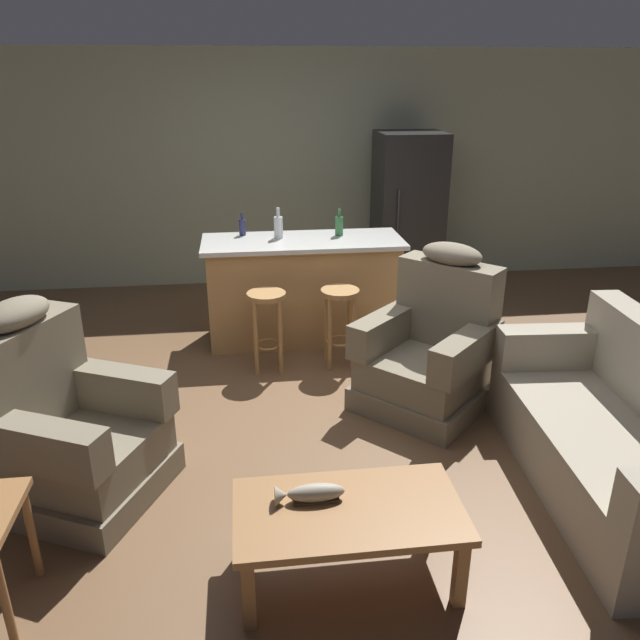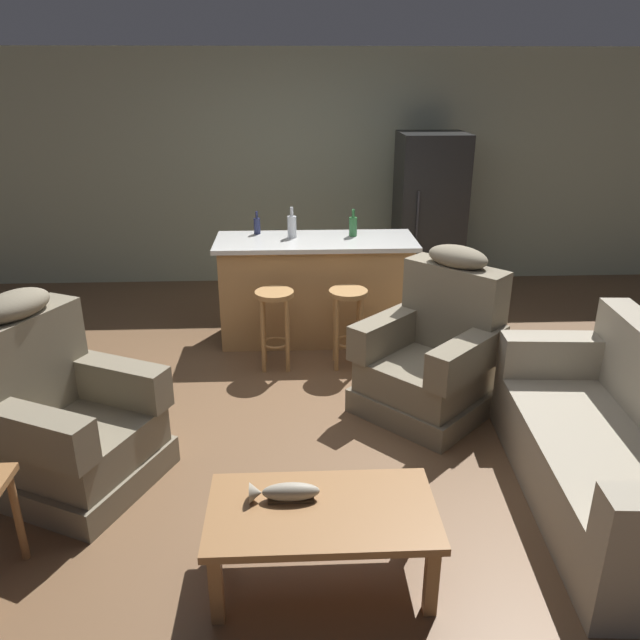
{
  "view_description": "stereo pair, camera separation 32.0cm",
  "coord_description": "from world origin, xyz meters",
  "px_view_note": "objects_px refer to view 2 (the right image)",
  "views": [
    {
      "loc": [
        -0.54,
        -4.08,
        2.36
      ],
      "look_at": [
        -0.03,
        -0.1,
        0.75
      ],
      "focal_mm": 35.0,
      "sensor_mm": 36.0,
      "label": 1
    },
    {
      "loc": [
        -0.22,
        -4.11,
        2.36
      ],
      "look_at": [
        -0.03,
        -0.1,
        0.75
      ],
      "focal_mm": 35.0,
      "sensor_mm": 36.0,
      "label": 2
    }
  ],
  "objects_px": {
    "couch": "(621,454)",
    "bottle_tall_green": "(353,226)",
    "recliner_near_lamp": "(63,420)",
    "kitchen_island": "(316,289)",
    "bottle_wine_dark": "(257,225)",
    "fish_figurine": "(284,492)",
    "bar_stool_right": "(348,314)",
    "bottle_short_amber": "(292,226)",
    "bar_stool_left": "(275,315)",
    "recliner_near_island": "(434,355)",
    "refrigerator": "(428,216)",
    "coffee_table": "(322,518)"
  },
  "relations": [
    {
      "from": "couch",
      "to": "recliner_near_lamp",
      "type": "relative_size",
      "value": 1.63
    },
    {
      "from": "fish_figurine",
      "to": "refrigerator",
      "type": "distance_m",
      "value": 4.46
    },
    {
      "from": "coffee_table",
      "to": "recliner_near_lamp",
      "type": "bearing_deg",
      "value": 149.66
    },
    {
      "from": "kitchen_island",
      "to": "bottle_short_amber",
      "type": "height_order",
      "value": "bottle_short_amber"
    },
    {
      "from": "recliner_near_island",
      "to": "bar_stool_right",
      "type": "height_order",
      "value": "recliner_near_island"
    },
    {
      "from": "coffee_table",
      "to": "recliner_near_island",
      "type": "bearing_deg",
      "value": 61.65
    },
    {
      "from": "couch",
      "to": "bottle_tall_green",
      "type": "distance_m",
      "value": 3.02
    },
    {
      "from": "couch",
      "to": "fish_figurine",
      "type": "bearing_deg",
      "value": 16.45
    },
    {
      "from": "recliner_near_island",
      "to": "kitchen_island",
      "type": "height_order",
      "value": "recliner_near_island"
    },
    {
      "from": "recliner_near_island",
      "to": "couch",
      "type": "bearing_deg",
      "value": 80.36
    },
    {
      "from": "recliner_near_island",
      "to": "bar_stool_right",
      "type": "bearing_deg",
      "value": -96.27
    },
    {
      "from": "couch",
      "to": "bottle_tall_green",
      "type": "bearing_deg",
      "value": -60.19
    },
    {
      "from": "bar_stool_left",
      "to": "bottle_tall_green",
      "type": "bearing_deg",
      "value": 45.88
    },
    {
      "from": "kitchen_island",
      "to": "refrigerator",
      "type": "distance_m",
      "value": 1.8
    },
    {
      "from": "fish_figurine",
      "to": "bar_stool_right",
      "type": "bearing_deg",
      "value": 77.49
    },
    {
      "from": "couch",
      "to": "bar_stool_left",
      "type": "xyz_separation_m",
      "value": [
        -1.99,
        1.91,
        0.13
      ]
    },
    {
      "from": "fish_figurine",
      "to": "bar_stool_right",
      "type": "xyz_separation_m",
      "value": [
        0.52,
        2.33,
        0.01
      ]
    },
    {
      "from": "bar_stool_right",
      "to": "bottle_wine_dark",
      "type": "xyz_separation_m",
      "value": [
        -0.78,
        0.86,
        0.56
      ]
    },
    {
      "from": "kitchen_island",
      "to": "bar_stool_left",
      "type": "relative_size",
      "value": 2.65
    },
    {
      "from": "bottle_wine_dark",
      "to": "fish_figurine",
      "type": "bearing_deg",
      "value": -85.38
    },
    {
      "from": "bottle_short_amber",
      "to": "refrigerator",
      "type": "bearing_deg",
      "value": 36.91
    },
    {
      "from": "bar_stool_right",
      "to": "bottle_short_amber",
      "type": "relative_size",
      "value": 2.47
    },
    {
      "from": "refrigerator",
      "to": "bottle_tall_green",
      "type": "height_order",
      "value": "refrigerator"
    },
    {
      "from": "couch",
      "to": "recliner_near_island",
      "type": "bearing_deg",
      "value": -51.47
    },
    {
      "from": "recliner_near_island",
      "to": "bottle_tall_green",
      "type": "relative_size",
      "value": 4.88
    },
    {
      "from": "refrigerator",
      "to": "recliner_near_island",
      "type": "bearing_deg",
      "value": -100.37
    },
    {
      "from": "couch",
      "to": "recliner_near_lamp",
      "type": "distance_m",
      "value": 3.25
    },
    {
      "from": "bar_stool_right",
      "to": "bottle_short_amber",
      "type": "height_order",
      "value": "bottle_short_amber"
    },
    {
      "from": "bottle_short_amber",
      "to": "fish_figurine",
      "type": "bearing_deg",
      "value": -91.21
    },
    {
      "from": "bar_stool_left",
      "to": "bottle_short_amber",
      "type": "distance_m",
      "value": 0.93
    },
    {
      "from": "coffee_table",
      "to": "bottle_tall_green",
      "type": "height_order",
      "value": "bottle_tall_green"
    },
    {
      "from": "bottle_wine_dark",
      "to": "bar_stool_right",
      "type": "bearing_deg",
      "value": -47.86
    },
    {
      "from": "fish_figurine",
      "to": "couch",
      "type": "distance_m",
      "value": 1.95
    },
    {
      "from": "recliner_near_lamp",
      "to": "bottle_short_amber",
      "type": "height_order",
      "value": "bottle_short_amber"
    },
    {
      "from": "fish_figurine",
      "to": "recliner_near_lamp",
      "type": "height_order",
      "value": "recliner_near_lamp"
    },
    {
      "from": "fish_figurine",
      "to": "recliner_near_island",
      "type": "distance_m",
      "value": 1.94
    },
    {
      "from": "bottle_wine_dark",
      "to": "refrigerator",
      "type": "bearing_deg",
      "value": 28.21
    },
    {
      "from": "bottle_tall_green",
      "to": "bottle_wine_dark",
      "type": "bearing_deg",
      "value": 171.97
    },
    {
      "from": "couch",
      "to": "bottle_wine_dark",
      "type": "height_order",
      "value": "bottle_wine_dark"
    },
    {
      "from": "kitchen_island",
      "to": "recliner_near_island",
      "type": "bearing_deg",
      "value": -59.14
    },
    {
      "from": "refrigerator",
      "to": "bottle_wine_dark",
      "type": "height_order",
      "value": "refrigerator"
    },
    {
      "from": "bar_stool_left",
      "to": "bottle_tall_green",
      "type": "relative_size",
      "value": 2.77
    },
    {
      "from": "couch",
      "to": "recliner_near_lamp",
      "type": "height_order",
      "value": "recliner_near_lamp"
    },
    {
      "from": "bar_stool_left",
      "to": "bottle_tall_green",
      "type": "height_order",
      "value": "bottle_tall_green"
    },
    {
      "from": "refrigerator",
      "to": "kitchen_island",
      "type": "bearing_deg",
      "value": -136.88
    },
    {
      "from": "bar_stool_left",
      "to": "bottle_short_amber",
      "type": "xyz_separation_m",
      "value": [
        0.16,
        0.71,
        0.58
      ]
    },
    {
      "from": "bottle_tall_green",
      "to": "bottle_wine_dark",
      "type": "xyz_separation_m",
      "value": [
        -0.88,
        0.12,
        -0.01
      ]
    },
    {
      "from": "recliner_near_island",
      "to": "kitchen_island",
      "type": "bearing_deg",
      "value": -103.31
    },
    {
      "from": "recliner_near_lamp",
      "to": "kitchen_island",
      "type": "distance_m",
      "value": 2.69
    },
    {
      "from": "bottle_short_amber",
      "to": "bar_stool_left",
      "type": "bearing_deg",
      "value": -102.32
    }
  ]
}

